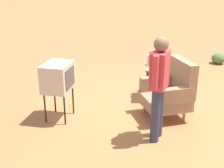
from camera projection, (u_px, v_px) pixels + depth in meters
ground_plane at (168, 112)px, 5.66m from camera, size 60.00×60.00×0.00m
armchair at (170, 91)px, 5.34m from camera, size 0.99×1.00×1.06m
side_table at (159, 72)px, 6.13m from camera, size 0.56×0.56×0.68m
tv_on_stand at (58, 77)px, 5.19m from camera, size 0.65×0.51×1.03m
person_standing at (159, 83)px, 4.47m from camera, size 0.55×0.32×1.64m
bottle_wine_green at (160, 61)px, 5.94m from camera, size 0.07×0.07×0.32m
bottle_short_clear at (148, 60)px, 6.24m from camera, size 0.06×0.06×0.20m
bottle_tall_amber at (151, 59)px, 6.12m from camera, size 0.07×0.07×0.30m
soda_can_red at (168, 64)px, 6.09m from camera, size 0.07×0.07×0.12m
flower_vase at (168, 62)px, 5.94m from camera, size 0.15×0.10×0.27m
shrub_lone at (219, 58)px, 8.64m from camera, size 0.40×0.40×0.31m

